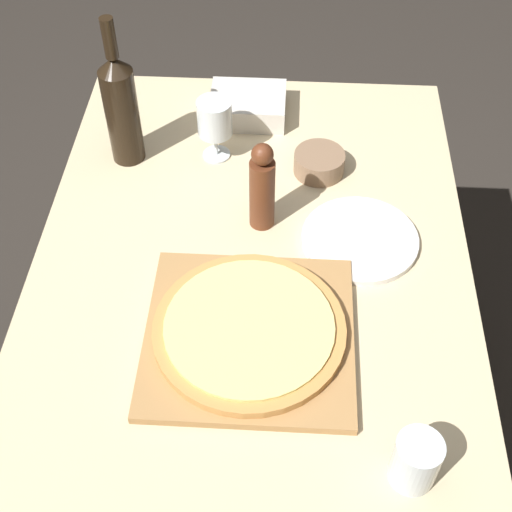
# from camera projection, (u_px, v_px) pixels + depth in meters

# --- Properties ---
(ground_plane) EXTENTS (12.00, 12.00, 0.00)m
(ground_plane) POSITION_uv_depth(u_px,v_px,m) (253.00, 437.00, 2.03)
(ground_plane) COLOR #2D2823
(dining_table) EXTENTS (0.88, 1.22, 0.78)m
(dining_table) POSITION_uv_depth(u_px,v_px,m) (252.00, 290.00, 1.53)
(dining_table) COLOR #CCB78E
(dining_table) RESTS_ON ground_plane
(cutting_board) EXTENTS (0.38, 0.37, 0.02)m
(cutting_board) POSITION_uv_depth(u_px,v_px,m) (249.00, 335.00, 1.30)
(cutting_board) COLOR #A87A47
(cutting_board) RESTS_ON dining_table
(pizza) EXTENTS (0.35, 0.35, 0.02)m
(pizza) POSITION_uv_depth(u_px,v_px,m) (249.00, 329.00, 1.29)
(pizza) COLOR #C68947
(pizza) RESTS_ON cutting_board
(wine_bottle) EXTENTS (0.07, 0.07, 0.35)m
(wine_bottle) POSITION_uv_depth(u_px,v_px,m) (121.00, 107.00, 1.55)
(wine_bottle) COLOR black
(wine_bottle) RESTS_ON dining_table
(pepper_mill) EXTENTS (0.05, 0.05, 0.21)m
(pepper_mill) POSITION_uv_depth(u_px,v_px,m) (262.00, 188.00, 1.43)
(pepper_mill) COLOR #5B2D19
(pepper_mill) RESTS_ON dining_table
(wine_glass) EXTENTS (0.08, 0.08, 0.15)m
(wine_glass) POSITION_uv_depth(u_px,v_px,m) (215.00, 119.00, 1.58)
(wine_glass) COLOR silver
(wine_glass) RESTS_ON dining_table
(small_bowl) EXTENTS (0.11, 0.11, 0.05)m
(small_bowl) POSITION_uv_depth(u_px,v_px,m) (319.00, 163.00, 1.60)
(small_bowl) COLOR #84664C
(small_bowl) RESTS_ON dining_table
(drinking_tumbler) EXTENTS (0.07, 0.07, 0.10)m
(drinking_tumbler) POSITION_uv_depth(u_px,v_px,m) (416.00, 461.00, 1.10)
(drinking_tumbler) COLOR silver
(drinking_tumbler) RESTS_ON dining_table
(dinner_plate) EXTENTS (0.24, 0.24, 0.01)m
(dinner_plate) POSITION_uv_depth(u_px,v_px,m) (360.00, 239.00, 1.47)
(dinner_plate) COLOR white
(dinner_plate) RESTS_ON dining_table
(food_container) EXTENTS (0.18, 0.15, 0.06)m
(food_container) POSITION_uv_depth(u_px,v_px,m) (248.00, 105.00, 1.73)
(food_container) COLOR beige
(food_container) RESTS_ON dining_table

